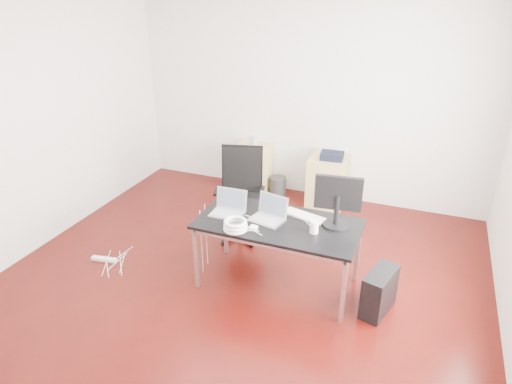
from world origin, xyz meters
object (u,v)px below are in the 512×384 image
at_px(desk, 278,227).
at_px(filing_cabinet_right, 327,181).
at_px(office_chair, 241,189).
at_px(filing_cabinet_left, 252,169).
at_px(pc_tower, 379,292).

bearing_deg(desk, filing_cabinet_right, 89.03).
bearing_deg(filing_cabinet_right, office_chair, -123.94).
distance_m(office_chair, filing_cabinet_left, 1.26).
xyz_separation_m(desk, pc_tower, (1.04, -0.05, -0.46)).
bearing_deg(desk, pc_tower, -2.90).
height_order(desk, filing_cabinet_left, desk).
bearing_deg(office_chair, pc_tower, -40.99).
relative_size(desk, pc_tower, 3.56).
distance_m(office_chair, filing_cabinet_right, 1.45).
xyz_separation_m(desk, filing_cabinet_right, (0.03, 2.01, -0.33)).
distance_m(filing_cabinet_left, filing_cabinet_right, 1.13).
bearing_deg(filing_cabinet_left, pc_tower, -44.02).
xyz_separation_m(desk, filing_cabinet_left, (-1.10, 2.01, -0.33)).
xyz_separation_m(office_chair, filing_cabinet_right, (0.80, 1.19, -0.26)).
bearing_deg(filing_cabinet_right, pc_tower, -64.05).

